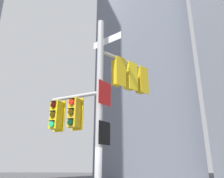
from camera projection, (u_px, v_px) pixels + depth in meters
building_mid_block at (141, 57)px, 37.28m from camera, size 13.03×13.03×38.13m
signal_pole_assembly at (104, 99)px, 8.02m from camera, size 3.67×2.24×7.11m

